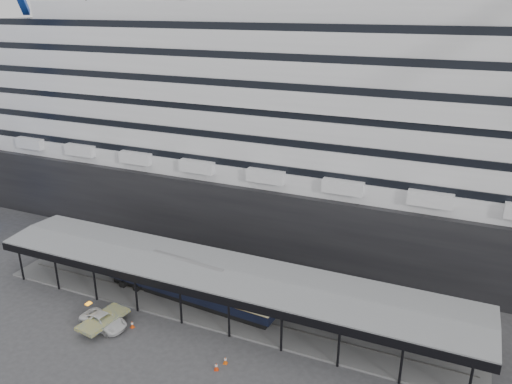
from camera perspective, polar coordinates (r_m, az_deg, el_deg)
ground at (r=54.83m, az=-6.31°, el=-15.86°), size 200.00×200.00×0.00m
cruise_ship at (r=74.72m, az=5.42°, el=9.71°), size 130.00×30.00×43.90m
platform_canopy at (r=57.10m, az=-3.91°, el=-11.26°), size 56.00×9.18×5.30m
port_truck at (r=57.51m, az=-17.04°, el=-13.90°), size 5.73×3.22×1.51m
pullman_carriage at (r=58.81m, az=-7.72°, el=-10.08°), size 22.16×4.48×21.61m
traffic_cone_left at (r=56.83m, az=-13.97°, el=-14.45°), size 0.53×0.53×0.81m
traffic_cone_mid at (r=50.18m, az=-4.57°, el=-19.25°), size 0.54×0.54×0.81m
traffic_cone_right at (r=50.80m, az=-3.52°, el=-18.63°), size 0.46×0.46×0.80m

